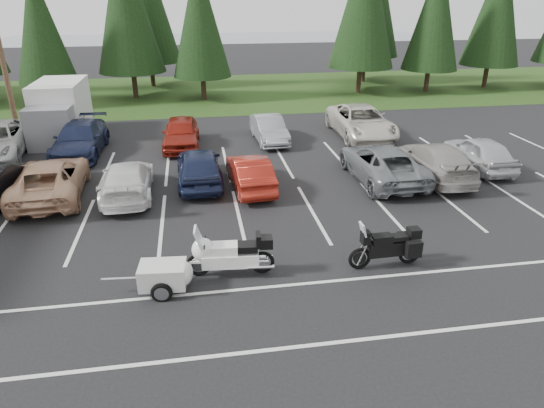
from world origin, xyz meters
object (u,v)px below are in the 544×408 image
Objects in this scene: car_far_2 at (181,133)px; utility_pole at (0,51)px; car_far_3 at (269,129)px; car_near_4 at (199,166)px; box_truck at (58,112)px; car_far_1 at (80,139)px; car_near_6 at (382,163)px; car_near_8 at (479,152)px; adventure_motorcycle at (386,244)px; car_near_2 at (50,179)px; car_near_5 at (250,173)px; car_near_7 at (434,161)px; touring_motorcycle at (230,251)px; car_far_4 at (361,122)px; car_near_3 at (127,180)px; cargo_trailer at (163,278)px.

utility_pole is at bearing 167.63° from car_far_2.
car_near_4 is at bearing -127.94° from car_far_3.
car_far_1 is (1.59, -2.98, -0.69)m from box_truck.
box_truck is 1.04× the size of car_near_6.
car_near_8 is (4.87, 0.71, -0.02)m from car_near_6.
adventure_motorcycle is at bearing -63.48° from car_far_2.
car_near_2 is 7.75m from car_near_5.
utility_pole is at bearing 168.67° from car_far_3.
box_truck reaches higher than car_near_5.
utility_pole is at bearing -27.14° from car_near_6.
utility_pole reaches higher than car_near_8.
car_near_7 is 11.31m from touring_motorcycle.
car_near_2 is 1.94× the size of touring_motorcycle.
car_far_4 is at bearing 62.19° from touring_motorcycle.
car_near_5 is at bearing 155.14° from car_near_4.
car_near_2 is 1.31× the size of car_far_3.
box_truck is 2.27× the size of adventure_motorcycle.
car_far_4 is at bearing -152.78° from car_near_3.
car_near_3 is (6.41, -8.27, -4.02)m from utility_pole.
utility_pole is 18.12m from touring_motorcycle.
car_far_4 is (5.13, 0.17, 0.15)m from car_far_3.
car_near_7 reaches higher than car_near_5.
cargo_trailer is (-1.18, -7.83, -0.36)m from car_near_4.
utility_pole is at bearing 174.82° from car_far_4.
car_far_3 is (3.82, 5.50, -0.10)m from car_near_4.
car_near_8 is 10.47m from adventure_motorcycle.
car_far_2 is 14.14m from adventure_motorcycle.
adventure_motorcycle reaches higher than cargo_trailer.
car_near_5 is 5.63m from car_near_6.
adventure_motorcycle is at bearing -47.40° from car_far_1.
car_near_7 is at bearing 177.49° from car_near_6.
car_near_2 is at bearing 138.10° from touring_motorcycle.
car_near_5 reaches higher than cargo_trailer.
adventure_motorcycle is (12.38, -15.45, -0.70)m from box_truck.
car_near_8 is at bearing -36.04° from car_far_3.
car_far_2 is 1.60× the size of touring_motorcycle.
car_near_7 is at bearing 39.35° from touring_motorcycle.
utility_pole is 9.48m from car_near_2.
car_near_8 is at bearing -13.70° from car_far_1.
car_near_4 is 7.93m from cargo_trailer.
car_near_5 is (2.01, -0.88, -0.10)m from car_near_4.
car_near_6 is 1.95× the size of touring_motorcycle.
adventure_motorcycle is (6.34, 0.25, 0.34)m from cargo_trailer.
box_truck reaches higher than car_near_7.
car_far_1 is at bearing -176.76° from car_far_4.
car_far_4 reaches higher than car_far_2.
cargo_trailer is at bearing -113.72° from car_far_3.
touring_motorcycle is (-1.33, -6.42, 0.09)m from car_near_5.
car_far_1 reaches higher than car_near_7.
car_near_5 is 0.92× the size of car_far_2.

